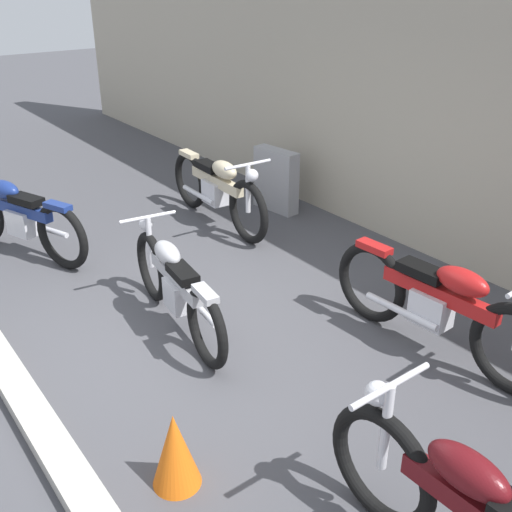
{
  "coord_description": "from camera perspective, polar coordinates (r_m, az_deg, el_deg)",
  "views": [
    {
      "loc": [
        4.09,
        -2.05,
        3.06
      ],
      "look_at": [
        -0.1,
        1.05,
        0.55
      ],
      "focal_mm": 42.89,
      "sensor_mm": 36.0,
      "label": 1
    }
  ],
  "objects": [
    {
      "name": "ground_plane",
      "position": [
        5.5,
        -8.3,
        -8.41
      ],
      "size": [
        40.0,
        40.0,
        0.0
      ],
      "primitive_type": "plane",
      "color": "#47474C"
    },
    {
      "name": "motorcycle_silver",
      "position": [
        5.56,
        -7.5,
        -2.77
      ],
      "size": [
        1.98,
        0.55,
        0.89
      ],
      "rotation": [
        0.0,
        0.0,
        3.01
      ],
      "color": "black",
      "rests_on": "ground_plane"
    },
    {
      "name": "motorcycle_red",
      "position": [
        5.35,
        16.72,
        -4.38
      ],
      "size": [
        2.2,
        0.61,
        0.99
      ],
      "rotation": [
        0.0,
        0.0,
        0.06
      ],
      "color": "black",
      "rests_on": "ground_plane"
    },
    {
      "name": "stone_marker",
      "position": [
        8.27,
        1.87,
        7.09
      ],
      "size": [
        0.69,
        0.28,
        0.84
      ],
      "primitive_type": "cube",
      "rotation": [
        0.0,
        0.0,
        0.11
      ],
      "color": "#9E9EA3",
      "rests_on": "ground_plane"
    },
    {
      "name": "traffic_cone",
      "position": [
        4.09,
        -7.56,
        -17.49
      ],
      "size": [
        0.32,
        0.32,
        0.55
      ],
      "primitive_type": "cone",
      "color": "orange",
      "rests_on": "ground_plane"
    },
    {
      "name": "curb_strip",
      "position": [
        5.13,
        -21.0,
        -12.1
      ],
      "size": [
        18.0,
        0.24,
        0.12
      ],
      "primitive_type": "cube",
      "color": "#B7B2A8",
      "rests_on": "ground_plane"
    },
    {
      "name": "building_wall",
      "position": [
        7.02,
        17.3,
        13.65
      ],
      "size": [
        18.0,
        0.3,
        3.46
      ],
      "primitive_type": "cube",
      "color": "#B2A893",
      "rests_on": "ground_plane"
    },
    {
      "name": "motorcycle_cream",
      "position": [
        7.79,
        -3.61,
        6.29
      ],
      "size": [
        2.21,
        0.62,
        0.99
      ],
      "rotation": [
        0.0,
        0.0,
        -0.04
      ],
      "color": "black",
      "rests_on": "ground_plane"
    },
    {
      "name": "motorcycle_blue",
      "position": [
        7.45,
        -21.33,
        3.52
      ],
      "size": [
        2.04,
        0.97,
        0.97
      ],
      "rotation": [
        0.0,
        0.0,
        3.51
      ],
      "color": "black",
      "rests_on": "ground_plane"
    }
  ]
}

